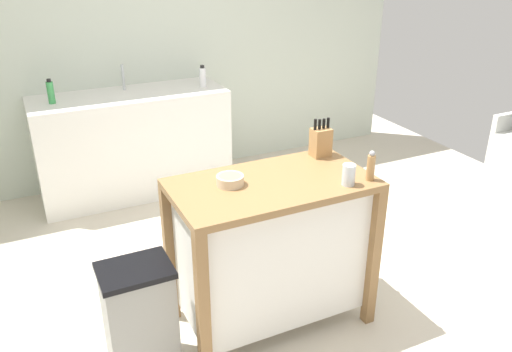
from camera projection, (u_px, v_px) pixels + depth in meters
ground_plane at (259, 311)px, 3.24m from camera, size 6.18×6.18×0.00m
wall_back at (143, 37)px, 4.64m from camera, size 5.18×0.10×2.60m
kitchen_island at (271, 246)px, 2.97m from camera, size 1.09×0.60×0.91m
knife_block at (321, 141)px, 3.10m from camera, size 0.11×0.09×0.23m
bowl_ceramic_wide at (230, 180)px, 2.75m from camera, size 0.15×0.15×0.05m
drinking_cup at (349, 175)px, 2.74m from camera, size 0.07×0.07×0.11m
pepper_grinder at (371, 166)px, 2.79m from camera, size 0.04×0.04×0.17m
trash_bin at (140, 319)px, 2.69m from camera, size 0.36×0.28×0.63m
sink_counter at (133, 144)px, 4.60m from camera, size 1.63×0.60×0.91m
sink_faucet at (123, 77)px, 4.48m from camera, size 0.02×0.02×0.22m
bottle_dish_soap at (203, 77)px, 4.59m from camera, size 0.06×0.06×0.19m
bottle_hand_soap at (51, 92)px, 4.12m from camera, size 0.05×0.05×0.20m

